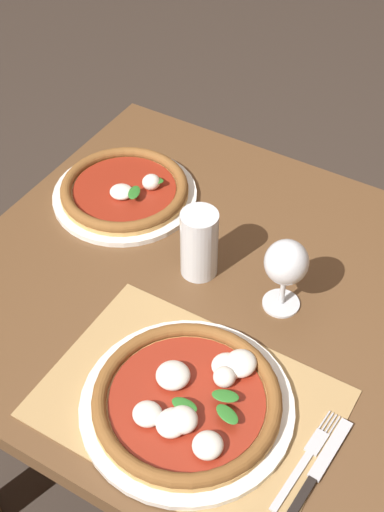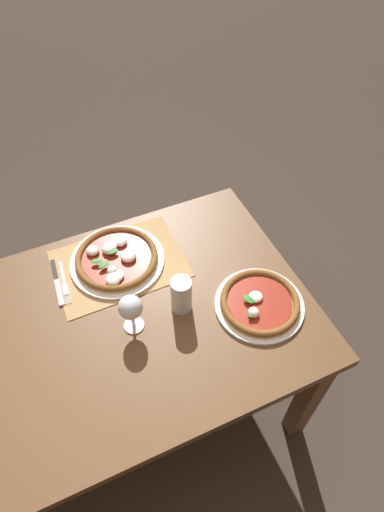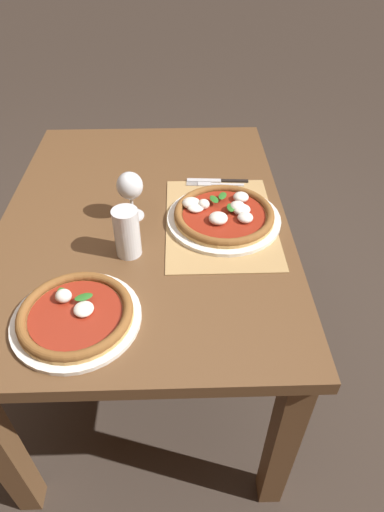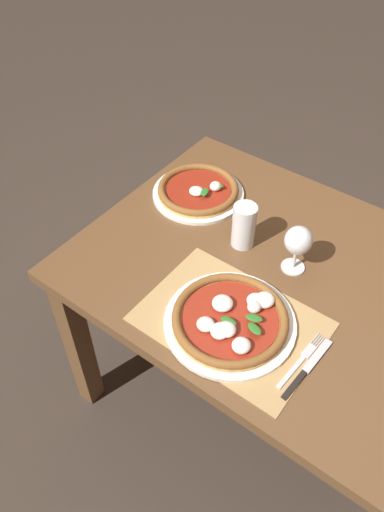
{
  "view_description": "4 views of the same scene",
  "coord_description": "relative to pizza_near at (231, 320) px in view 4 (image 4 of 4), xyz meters",
  "views": [
    {
      "loc": [
        0.29,
        -0.8,
        1.75
      ],
      "look_at": [
        -0.17,
        -0.02,
        0.83
      ],
      "focal_mm": 50.0,
      "sensor_mm": 36.0,
      "label": 1
    },
    {
      "loc": [
        0.11,
        0.78,
        2.0
      ],
      "look_at": [
        -0.29,
        -0.12,
        0.79
      ],
      "focal_mm": 30.0,
      "sensor_mm": 36.0,
      "label": 2
    },
    {
      "loc": [
        -1.11,
        -0.12,
        1.54
      ],
      "look_at": [
        -0.31,
        -0.14,
        0.83
      ],
      "focal_mm": 30.0,
      "sensor_mm": 36.0,
      "label": 3
    },
    {
      "loc": [
        0.35,
        -0.94,
        1.82
      ],
      "look_at": [
        -0.24,
        -0.15,
        0.8
      ],
      "focal_mm": 35.0,
      "sensor_mm": 36.0,
      "label": 4
    }
  ],
  "objects": [
    {
      "name": "dining_table",
      "position": [
        0.04,
        0.25,
        -0.13
      ],
      "size": [
        1.25,
        0.9,
        0.74
      ],
      "color": "brown",
      "rests_on": "ground"
    },
    {
      "name": "pizza_far",
      "position": [
        -0.39,
        0.39,
        -0.0
      ],
      "size": [
        0.31,
        0.31,
        0.05
      ],
      "color": "silver",
      "rests_on": "dining_table"
    },
    {
      "name": "pizza_near",
      "position": [
        0.0,
        0.0,
        0.0
      ],
      "size": [
        0.35,
        0.35,
        0.05
      ],
      "color": "silver",
      "rests_on": "paper_placemat"
    },
    {
      "name": "ground_plane",
      "position": [
        0.04,
        0.25,
        -0.76
      ],
      "size": [
        24.0,
        24.0,
        0.0
      ],
      "primitive_type": "plane",
      "color": "#382D26"
    },
    {
      "name": "knife",
      "position": [
        0.23,
        0.0,
        -0.02
      ],
      "size": [
        0.03,
        0.22,
        0.01
      ],
      "color": "black",
      "rests_on": "paper_placemat"
    },
    {
      "name": "fork",
      "position": [
        0.2,
        0.01,
        -0.02
      ],
      "size": [
        0.03,
        0.2,
        0.0
      ],
      "color": "#B7B7BC",
      "rests_on": "paper_placemat"
    },
    {
      "name": "pint_glass",
      "position": [
        -0.14,
        0.28,
        0.05
      ],
      "size": [
        0.07,
        0.07,
        0.15
      ],
      "color": "silver",
      "rests_on": "dining_table"
    },
    {
      "name": "wine_glass",
      "position": [
        0.03,
        0.28,
        0.08
      ],
      "size": [
        0.08,
        0.08,
        0.16
      ],
      "color": "silver",
      "rests_on": "dining_table"
    },
    {
      "name": "paper_placemat",
      "position": [
        -0.0,
        0.01,
        -0.02
      ],
      "size": [
        0.47,
        0.34,
        0.0
      ],
      "primitive_type": "cube",
      "color": "#A88451",
      "rests_on": "dining_table"
    }
  ]
}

